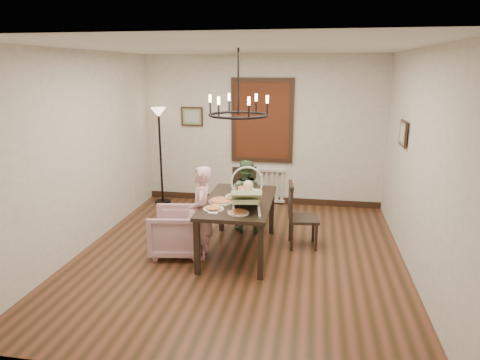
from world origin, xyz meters
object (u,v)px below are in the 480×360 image
(chair_right, at_px, (304,215))
(floor_lamp, at_px, (161,157))
(chair_far, at_px, (246,196))
(armchair, at_px, (177,232))
(dining_table, at_px, (238,206))
(seated_man, at_px, (245,201))
(drinking_glass, at_px, (247,195))
(elderly_woman, at_px, (201,220))
(baby_bouncer, at_px, (246,196))

(chair_right, height_order, floor_lamp, floor_lamp)
(chair_far, bearing_deg, armchair, -133.62)
(dining_table, xyz_separation_m, seated_man, (-0.05, 0.87, -0.21))
(dining_table, bearing_deg, seated_man, 92.80)
(chair_right, distance_m, floor_lamp, 3.25)
(chair_right, bearing_deg, chair_far, 42.61)
(drinking_glass, bearing_deg, dining_table, -141.01)
(chair_right, distance_m, elderly_woman, 1.50)
(baby_bouncer, bearing_deg, armchair, 158.63)
(drinking_glass, bearing_deg, baby_bouncer, -81.87)
(chair_far, xyz_separation_m, chair_right, (0.99, -0.84, 0.02))
(chair_far, bearing_deg, dining_table, -101.10)
(drinking_glass, bearing_deg, chair_far, 100.13)
(dining_table, bearing_deg, elderly_woman, -152.99)
(elderly_woman, bearing_deg, drinking_glass, 109.21)
(armchair, distance_m, drinking_glass, 1.11)
(drinking_glass, distance_m, floor_lamp, 2.76)
(armchair, relative_size, baby_bouncer, 1.19)
(chair_right, distance_m, baby_bouncer, 1.17)
(elderly_woman, bearing_deg, baby_bouncer, 64.41)
(dining_table, relative_size, armchair, 2.30)
(chair_far, relative_size, elderly_woman, 0.87)
(chair_far, relative_size, seated_man, 0.97)
(dining_table, distance_m, elderly_woman, 0.55)
(chair_far, xyz_separation_m, seated_man, (0.04, -0.33, 0.01))
(dining_table, height_order, chair_right, chair_right)
(seated_man, height_order, floor_lamp, floor_lamp)
(chair_far, bearing_deg, floor_lamp, 139.76)
(chair_right, xyz_separation_m, seated_man, (-0.95, 0.50, -0.00))
(elderly_woman, bearing_deg, dining_table, 106.94)
(dining_table, relative_size, elderly_woman, 1.55)
(dining_table, height_order, drinking_glass, drinking_glass)
(chair_far, height_order, elderly_woman, elderly_woman)
(chair_right, relative_size, seated_man, 1.01)
(armchair, bearing_deg, floor_lamp, -163.93)
(dining_table, height_order, floor_lamp, floor_lamp)
(dining_table, xyz_separation_m, armchair, (-0.84, -0.20, -0.36))
(dining_table, xyz_separation_m, drinking_glass, (0.11, 0.09, 0.15))
(chair_far, distance_m, chair_right, 1.30)
(dining_table, distance_m, chair_right, 0.99)
(armchair, xyz_separation_m, drinking_glass, (0.95, 0.29, 0.51))
(armchair, bearing_deg, chair_right, 99.45)
(floor_lamp, bearing_deg, dining_table, -47.18)
(elderly_woman, bearing_deg, chair_right, 103.37)
(drinking_glass, bearing_deg, floor_lamp, 135.62)
(chair_right, relative_size, elderly_woman, 0.90)
(seated_man, distance_m, drinking_glass, 0.88)
(chair_right, distance_m, seated_man, 1.07)
(chair_far, bearing_deg, baby_bouncer, -96.09)
(chair_far, distance_m, seated_man, 0.34)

